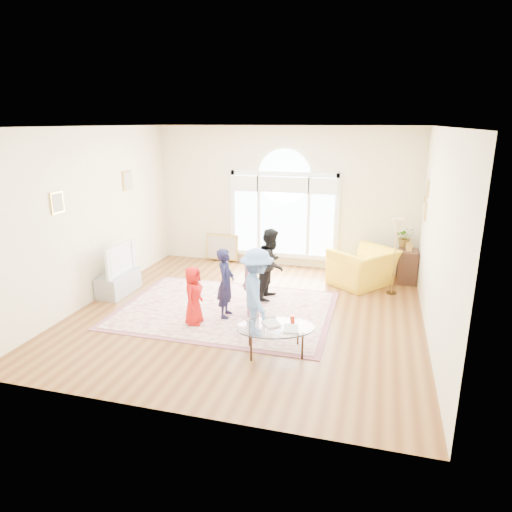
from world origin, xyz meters
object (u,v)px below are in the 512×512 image
(area_rug, at_px, (225,309))
(armchair, at_px, (363,267))
(tv_console, at_px, (119,283))
(television, at_px, (117,259))
(coffee_table, at_px, (276,328))

(area_rug, bearing_deg, armchair, 41.06)
(tv_console, bearing_deg, television, -0.00)
(television, bearing_deg, coffee_table, -23.96)
(tv_console, height_order, coffee_table, coffee_table)
(area_rug, bearing_deg, coffee_table, -46.90)
(coffee_table, bearing_deg, armchair, 52.99)
(area_rug, bearing_deg, television, 173.57)
(tv_console, height_order, armchair, armchair)
(television, xyz_separation_m, coffee_table, (3.54, -1.57, -0.31))
(area_rug, height_order, armchair, armchair)
(television, xyz_separation_m, armchair, (4.63, 1.75, -0.33))
(tv_console, relative_size, coffee_table, 0.75)
(area_rug, relative_size, tv_console, 3.60)
(coffee_table, bearing_deg, area_rug, 114.09)
(television, bearing_deg, armchair, 20.74)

